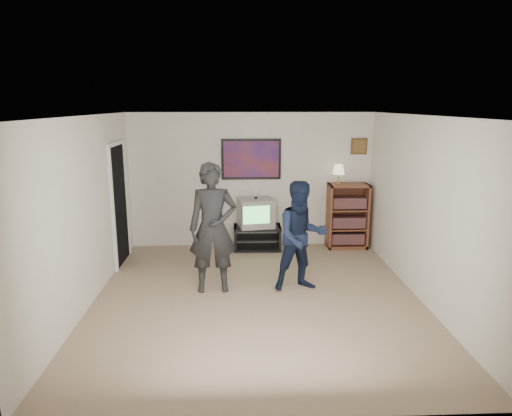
{
  "coord_description": "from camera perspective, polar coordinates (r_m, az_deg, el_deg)",
  "views": [
    {
      "loc": [
        -0.27,
        -5.9,
        2.65
      ],
      "look_at": [
        0.01,
        0.63,
        1.15
      ],
      "focal_mm": 32.0,
      "sensor_mm": 36.0,
      "label": 1
    }
  ],
  "objects": [
    {
      "name": "controller_left",
      "position": [
        6.58,
        -5.52,
        0.03
      ],
      "size": [
        0.07,
        0.12,
        0.03
      ],
      "primitive_type": "cube",
      "rotation": [
        0.0,
        0.0,
        0.34
      ],
      "color": "white",
      "rests_on": "person_tall"
    },
    {
      "name": "media_stand",
      "position": [
        8.49,
        0.16,
        -3.72
      ],
      "size": [
        0.88,
        0.49,
        0.44
      ],
      "rotation": [
        0.0,
        0.0,
        -0.01
      ],
      "color": "black",
      "rests_on": "room_shell"
    },
    {
      "name": "poster",
      "position": [
        8.44,
        -0.61,
        6.11
      ],
      "size": [
        1.1,
        0.03,
        0.75
      ],
      "primitive_type": "cube",
      "color": "black",
      "rests_on": "room_shell"
    },
    {
      "name": "room_shell",
      "position": [
        6.41,
        0.01,
        0.3
      ],
      "size": [
        4.51,
        5.0,
        2.51
      ],
      "color": "#91745C",
      "rests_on": "ground"
    },
    {
      "name": "doorway",
      "position": [
        7.93,
        -16.75,
        0.35
      ],
      "size": [
        0.03,
        0.85,
        2.0
      ],
      "primitive_type": "cube",
      "color": "black",
      "rests_on": "room_shell"
    },
    {
      "name": "air_vent",
      "position": [
        8.41,
        -4.4,
        8.11
      ],
      "size": [
        0.28,
        0.02,
        0.14
      ],
      "primitive_type": "cube",
      "color": "white",
      "rests_on": "room_shell"
    },
    {
      "name": "person_tall",
      "position": [
        6.48,
        -5.41,
        -2.51
      ],
      "size": [
        0.71,
        0.49,
        1.86
      ],
      "primitive_type": "imported",
      "rotation": [
        0.0,
        0.0,
        0.06
      ],
      "color": "black",
      "rests_on": "room_shell"
    },
    {
      "name": "crt_television",
      "position": [
        8.37,
        -0.02,
        -0.57
      ],
      "size": [
        0.7,
        0.62,
        0.52
      ],
      "primitive_type": null,
      "rotation": [
        0.0,
        0.0,
        0.17
      ],
      "color": "gray",
      "rests_on": "media_stand"
    },
    {
      "name": "table_lamp",
      "position": [
        8.49,
        10.27,
        4.17
      ],
      "size": [
        0.23,
        0.23,
        0.37
      ],
      "primitive_type": null,
      "color": "#FCE8BF",
      "rests_on": "bookshelf"
    },
    {
      "name": "bookshelf",
      "position": [
        8.68,
        11.35,
        -0.98
      ],
      "size": [
        0.73,
        0.42,
        1.21
      ],
      "primitive_type": null,
      "color": "#512C18",
      "rests_on": "room_shell"
    },
    {
      "name": "small_picture",
      "position": [
        8.72,
        12.76,
        7.54
      ],
      "size": [
        0.3,
        0.03,
        0.3
      ],
      "primitive_type": "cube",
      "color": "#4A2917",
      "rests_on": "room_shell"
    },
    {
      "name": "person_short",
      "position": [
        6.56,
        5.7,
        -3.54
      ],
      "size": [
        0.88,
        0.75,
        1.6
      ],
      "primitive_type": "imported",
      "rotation": [
        0.0,
        0.0,
        0.2
      ],
      "color": "black",
      "rests_on": "room_shell"
    },
    {
      "name": "controller_right",
      "position": [
        6.71,
        5.35,
        -1.33
      ],
      "size": [
        0.03,
        0.11,
        0.03
      ],
      "primitive_type": "cube",
      "rotation": [
        0.0,
        0.0,
        0.01
      ],
      "color": "white",
      "rests_on": "person_short"
    }
  ]
}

